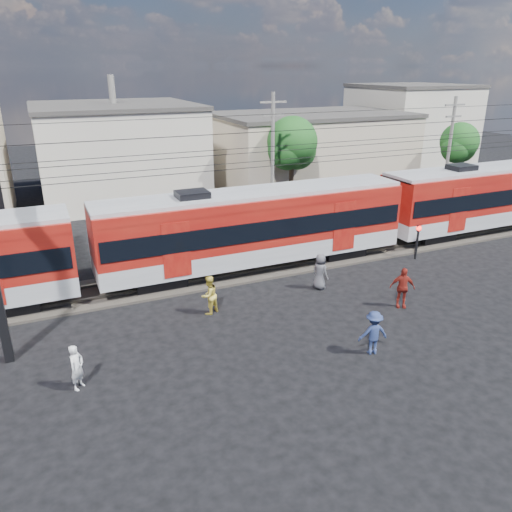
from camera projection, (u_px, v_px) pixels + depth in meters
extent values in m
plane|color=black|center=(299.00, 348.00, 18.87)|extent=(120.00, 120.00, 0.00)
cube|color=#2D2823|center=(225.00, 272.00, 25.69)|extent=(70.00, 3.40, 0.12)
cube|color=#59544C|center=(230.00, 275.00, 25.00)|extent=(70.00, 0.12, 0.12)
cube|color=#59544C|center=(220.00, 265.00, 26.29)|extent=(70.00, 0.12, 0.12)
cube|color=black|center=(10.00, 302.00, 21.80)|extent=(2.40, 2.20, 0.70)
cube|color=black|center=(158.00, 278.00, 24.27)|extent=(2.40, 2.20, 0.70)
cube|color=black|center=(337.00, 249.00, 28.13)|extent=(2.40, 2.20, 0.70)
cube|color=#95979C|center=(254.00, 248.00, 25.92)|extent=(16.00, 3.00, 0.90)
cube|color=maroon|center=(254.00, 218.00, 25.33)|extent=(16.00, 3.00, 2.40)
cube|color=black|center=(254.00, 222.00, 25.42)|extent=(15.68, 3.08, 0.95)
cube|color=#95979C|center=(254.00, 193.00, 24.88)|extent=(16.00, 2.60, 0.25)
cube|color=black|center=(428.00, 234.00, 30.60)|extent=(2.40, 2.20, 0.70)
cube|color=#95979C|center=(492.00, 212.00, 32.24)|extent=(16.00, 3.00, 0.90)
cube|color=maroon|center=(496.00, 187.00, 31.65)|extent=(16.00, 3.00, 2.40)
cube|color=black|center=(496.00, 191.00, 31.74)|extent=(15.68, 3.08, 0.95)
cube|color=#95979C|center=(500.00, 168.00, 31.21)|extent=(16.00, 2.60, 0.25)
cube|color=black|center=(1.00, 207.00, 24.55)|extent=(0.30, 0.30, 7.00)
cylinder|color=black|center=(228.00, 170.00, 23.15)|extent=(70.00, 0.03, 0.03)
cylinder|color=black|center=(218.00, 165.00, 24.35)|extent=(70.00, 0.03, 0.03)
cylinder|color=black|center=(227.00, 154.00, 22.90)|extent=(70.00, 0.03, 0.03)
cylinder|color=black|center=(217.00, 150.00, 24.10)|extent=(70.00, 0.03, 0.03)
cylinder|color=black|center=(251.00, 133.00, 20.04)|extent=(70.00, 0.03, 0.03)
cylinder|color=black|center=(199.00, 117.00, 26.03)|extent=(70.00, 0.03, 0.03)
cube|color=#B7B1A0|center=(118.00, 153.00, 39.96)|extent=(12.00, 12.00, 7.00)
cube|color=#3F3D3A|center=(113.00, 105.00, 38.66)|extent=(12.24, 12.24, 0.30)
cube|color=#BBA78F|center=(310.00, 152.00, 43.59)|extent=(16.00, 10.00, 6.00)
cube|color=#3F3D3A|center=(312.00, 114.00, 42.47)|extent=(16.32, 10.20, 0.30)
cube|color=#B7B1A0|center=(409.00, 128.00, 51.93)|extent=(10.00, 10.00, 8.00)
cube|color=#3F3D3A|center=(414.00, 86.00, 50.45)|extent=(10.20, 10.20, 0.30)
cylinder|color=slate|center=(273.00, 161.00, 32.44)|extent=(0.24, 0.24, 8.50)
cube|color=slate|center=(273.00, 102.00, 31.14)|extent=(1.80, 0.12, 0.12)
cube|color=slate|center=(273.00, 115.00, 31.42)|extent=(1.40, 0.12, 0.12)
cylinder|color=slate|center=(449.00, 153.00, 36.94)|extent=(0.24, 0.24, 8.00)
cube|color=slate|center=(455.00, 105.00, 35.73)|extent=(1.80, 0.12, 0.12)
cube|color=slate|center=(454.00, 116.00, 36.02)|extent=(1.40, 0.12, 0.12)
cylinder|color=#382619|center=(291.00, 182.00, 36.95)|extent=(0.36, 0.36, 3.92)
sphere|color=#164F1A|center=(292.00, 142.00, 35.90)|extent=(3.64, 3.64, 3.64)
sphere|color=#164F1A|center=(297.00, 150.00, 36.63)|extent=(2.80, 2.80, 2.80)
cylinder|color=#382619|center=(455.00, 172.00, 41.84)|extent=(0.36, 0.36, 3.36)
sphere|color=#164F1A|center=(460.00, 142.00, 40.94)|extent=(3.12, 3.12, 3.12)
sphere|color=#164F1A|center=(461.00, 148.00, 41.64)|extent=(2.40, 2.40, 2.40)
imported|color=white|center=(77.00, 367.00, 16.29)|extent=(0.67, 0.69, 1.59)
imported|color=gold|center=(209.00, 295.00, 21.27)|extent=(1.04, 0.96, 1.72)
imported|color=navy|center=(373.00, 333.00, 18.28)|extent=(1.21, 0.85, 1.71)
imported|color=maroon|center=(402.00, 288.00, 21.83)|extent=(1.17, 0.91, 1.85)
imported|color=#4E4E53|center=(320.00, 272.00, 23.66)|extent=(0.83, 1.00, 1.74)
imported|color=#B3B7BB|center=(455.00, 201.00, 36.82)|extent=(3.99, 1.81, 1.33)
imported|color=silver|center=(510.00, 191.00, 39.78)|extent=(4.13, 1.63, 1.34)
cylinder|color=black|center=(417.00, 243.00, 27.30)|extent=(0.12, 0.12, 1.84)
sphere|color=#FF140C|center=(419.00, 228.00, 26.99)|extent=(0.29, 0.29, 0.29)
cube|color=black|center=(419.00, 228.00, 26.99)|extent=(0.26, 0.06, 0.36)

